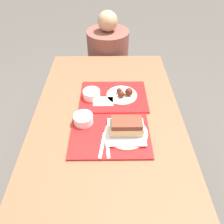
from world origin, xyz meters
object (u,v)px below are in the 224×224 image
Objects in this scene: tray_near at (110,135)px; brisket_sandwich_plate at (126,129)px; wings_plate_far at (123,94)px; tray_far at (114,96)px; bowl_coleslaw_near at (83,119)px; person_seated_across at (108,53)px; bowl_coleslaw_far at (92,94)px.

tray_near is 1.83× the size of brisket_sandwich_plate.
brisket_sandwich_plate is 1.19× the size of wings_plate_far.
bowl_coleslaw_near is (-0.18, -0.24, 0.03)m from tray_far.
tray_near is 3.94× the size of bowl_coleslaw_near.
brisket_sandwich_plate is at bearing -89.97° from wings_plate_far.
tray_near is 1.12m from person_seated_across.
person_seated_across is at bearing 97.34° from wings_plate_far.
tray_near is at bearing -89.34° from person_seated_across.
bowl_coleslaw_near is 1.00× the size of bowl_coleslaw_far.
wings_plate_far is (0.21, 0.01, -0.01)m from bowl_coleslaw_far.
wings_plate_far is at bearing -82.66° from person_seated_across.
bowl_coleslaw_far is 0.55× the size of wings_plate_far.
wings_plate_far is 0.79m from person_seated_across.
brisket_sandwich_plate is at bearing 4.37° from tray_near.
bowl_coleslaw_far is 0.81m from person_seated_across.
brisket_sandwich_plate is at bearing -20.22° from bowl_coleslaw_near.
tray_far is at bearing -87.26° from person_seated_across.
bowl_coleslaw_near is (-0.15, 0.09, 0.03)m from tray_near.
brisket_sandwich_plate is 0.33m from wings_plate_far.
wings_plate_far is (0.09, 0.34, 0.02)m from tray_near.
bowl_coleslaw_far is (-0.21, 0.32, -0.01)m from brisket_sandwich_plate.
bowl_coleslaw_near is at bearing -97.71° from person_seated_across.
brisket_sandwich_plate is at bearing -84.82° from person_seated_across.
person_seated_across is at bearing 82.50° from bowl_coleslaw_far.
wings_plate_far is (0.24, 0.24, -0.01)m from bowl_coleslaw_near.
wings_plate_far reaches higher than tray_near.
brisket_sandwich_plate reaches higher than bowl_coleslaw_far.
person_seated_across reaches higher than tray_far.
bowl_coleslaw_far reaches higher than tray_far.
bowl_coleslaw_near reaches higher than tray_far.
person_seated_across is at bearing 95.18° from brisket_sandwich_plate.
tray_near and tray_far have the same top height.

